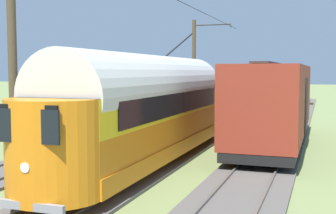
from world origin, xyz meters
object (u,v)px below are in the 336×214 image
object	(u,v)px
boxcar_adjacent	(275,102)
catenary_pole_foreground	(195,68)
catenary_pole_mid_near	(15,64)
spare_tie_stack	(31,140)
vintage_streetcar	(149,107)
flatcar_far_siding	(133,119)

from	to	relation	value
boxcar_adjacent	catenary_pole_foreground	world-z (taller)	catenary_pole_foreground
catenary_pole_mid_near	catenary_pole_foreground	bearing A→B (deg)	-90.00
spare_tie_stack	catenary_pole_mid_near	bearing A→B (deg)	123.55
catenary_pole_foreground	spare_tie_stack	size ratio (longest dim) A/B	3.11
vintage_streetcar	boxcar_adjacent	distance (m)	7.21
vintage_streetcar	flatcar_far_siding	xyz separation A→B (m)	(4.21, -7.94, -1.39)
flatcar_far_siding	spare_tie_stack	size ratio (longest dim) A/B	5.32
flatcar_far_siding	spare_tie_stack	distance (m)	6.51
catenary_pole_foreground	boxcar_adjacent	bearing A→B (deg)	124.11
vintage_streetcar	boxcar_adjacent	size ratio (longest dim) A/B	1.20
vintage_streetcar	spare_tie_stack	size ratio (longest dim) A/B	6.46
flatcar_far_siding	catenary_pole_mid_near	world-z (taller)	catenary_pole_mid_near
flatcar_far_siding	spare_tie_stack	bearing A→B (deg)	62.97
catenary_pole_foreground	catenary_pole_mid_near	distance (m)	20.62
vintage_streetcar	boxcar_adjacent	world-z (taller)	vintage_streetcar
vintage_streetcar	catenary_pole_foreground	size ratio (longest dim) A/B	2.08
boxcar_adjacent	spare_tie_stack	xyz separation A→B (m)	(11.38, 3.68, -1.89)
boxcar_adjacent	vintage_streetcar	bearing A→B (deg)	54.18
flatcar_far_siding	catenary_pole_mid_near	xyz separation A→B (m)	(-1.52, 12.51, 3.04)
catenary_pole_foreground	spare_tie_stack	bearing A→B (deg)	72.15
boxcar_adjacent	spare_tie_stack	size ratio (longest dim) A/B	5.36
catenary_pole_foreground	spare_tie_stack	distance (m)	15.02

